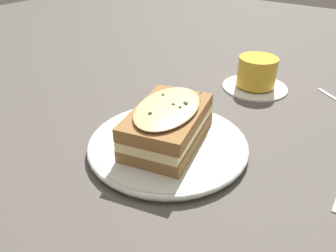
# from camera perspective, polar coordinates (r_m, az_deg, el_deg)

# --- Properties ---
(ground_plane) EXTENTS (2.40, 2.40, 0.00)m
(ground_plane) POSITION_cam_1_polar(r_m,az_deg,el_deg) (0.47, -0.12, -6.12)
(ground_plane) COLOR #514C47
(dinner_plate) EXTENTS (0.24, 0.24, 0.01)m
(dinner_plate) POSITION_cam_1_polar(r_m,az_deg,el_deg) (0.49, 0.00, -3.18)
(dinner_plate) COLOR silver
(dinner_plate) RESTS_ON ground_plane
(sandwich) EXTENTS (0.17, 0.13, 0.06)m
(sandwich) POSITION_cam_1_polar(r_m,az_deg,el_deg) (0.47, -0.03, 0.42)
(sandwich) COLOR olive
(sandwich) RESTS_ON dinner_plate
(teacup_with_saucer) EXTENTS (0.13, 0.13, 0.06)m
(teacup_with_saucer) POSITION_cam_1_polar(r_m,az_deg,el_deg) (0.69, 15.12, 8.64)
(teacup_with_saucer) COLOR white
(teacup_with_saucer) RESTS_ON ground_plane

